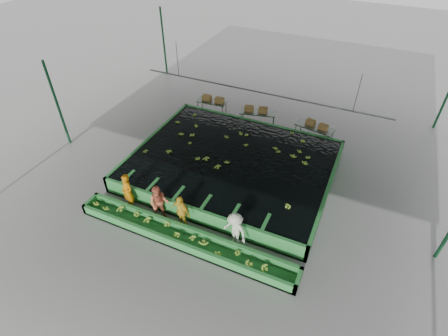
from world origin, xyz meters
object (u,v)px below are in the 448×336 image
at_px(packing_table_mid, 258,119).
at_px(box_stack_right, 316,127).
at_px(worker_b, 159,203).
at_px(worker_d, 235,230).
at_px(packing_table_right, 313,134).
at_px(worker_a, 128,192).
at_px(flotation_tank, 232,165).
at_px(box_stack_left, 213,101).
at_px(worker_c, 181,211).
at_px(sorting_trough, 183,238).
at_px(box_stack_mid, 256,111).
at_px(packing_table_left, 212,107).

distance_m(packing_table_mid, box_stack_right, 3.68).
xyz_separation_m(worker_b, worker_d, (3.63, 0.00, -0.03)).
relative_size(worker_b, packing_table_right, 0.83).
bearing_deg(box_stack_right, worker_a, -126.40).
relative_size(flotation_tank, box_stack_left, 6.89).
distance_m(flotation_tank, packing_table_right, 5.59).
bearing_deg(flotation_tank, worker_a, -127.64).
distance_m(worker_c, packing_table_right, 9.65).
bearing_deg(packing_table_right, sorting_trough, -108.10).
xyz_separation_m(worker_b, box_stack_mid, (1.13, 9.10, 0.09)).
relative_size(worker_b, box_stack_mid, 1.30).
xyz_separation_m(worker_c, packing_table_mid, (0.16, 9.14, -0.36)).
distance_m(packing_table_left, box_stack_left, 0.44).
distance_m(packing_table_mid, box_stack_left, 3.22).
height_order(worker_b, packing_table_left, worker_b).
distance_m(flotation_tank, packing_table_left, 6.22).
height_order(flotation_tank, worker_d, worker_d).
distance_m(flotation_tank, worker_a, 5.45).
height_order(worker_b, box_stack_right, worker_b).
distance_m(worker_a, worker_b, 1.68).
height_order(flotation_tank, worker_b, worker_b).
xyz_separation_m(packing_table_mid, box_stack_mid, (-0.13, -0.04, 0.50)).
height_order(worker_c, packing_table_mid, worker_c).
bearing_deg(box_stack_mid, worker_d, -74.63).
distance_m(worker_c, box_stack_left, 9.88).
height_order(worker_d, packing_table_mid, worker_d).
bearing_deg(box_stack_left, box_stack_right, -4.02).
relative_size(worker_a, worker_b, 1.03).
xyz_separation_m(worker_d, box_stack_right, (1.27, 8.92, 0.13)).
bearing_deg(box_stack_mid, box_stack_left, 174.30).
relative_size(flotation_tank, worker_b, 5.53).
height_order(worker_c, box_stack_left, worker_c).
bearing_deg(worker_b, flotation_tank, 46.19).
relative_size(worker_c, packing_table_right, 0.78).
xyz_separation_m(worker_a, packing_table_right, (6.49, 8.90, -0.44)).
bearing_deg(worker_a, worker_d, 16.81).
height_order(worker_a, packing_table_mid, worker_a).
relative_size(packing_table_left, packing_table_right, 0.87).
height_order(box_stack_left, box_stack_mid, box_stack_mid).
height_order(worker_a, box_stack_left, worker_a).
height_order(packing_table_mid, box_stack_right, box_stack_right).
xyz_separation_m(packing_table_left, box_stack_mid, (3.13, -0.25, 0.56)).
xyz_separation_m(sorting_trough, box_stack_mid, (-0.51, 9.90, 0.75)).
relative_size(worker_c, box_stack_mid, 1.23).
xyz_separation_m(sorting_trough, worker_d, (1.99, 0.80, 0.62)).
relative_size(sorting_trough, worker_c, 5.84).
height_order(packing_table_left, packing_table_right, packing_table_right).
bearing_deg(box_stack_mid, box_stack_right, -2.64).
distance_m(worker_a, packing_table_right, 11.02).
height_order(box_stack_mid, box_stack_right, box_stack_mid).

